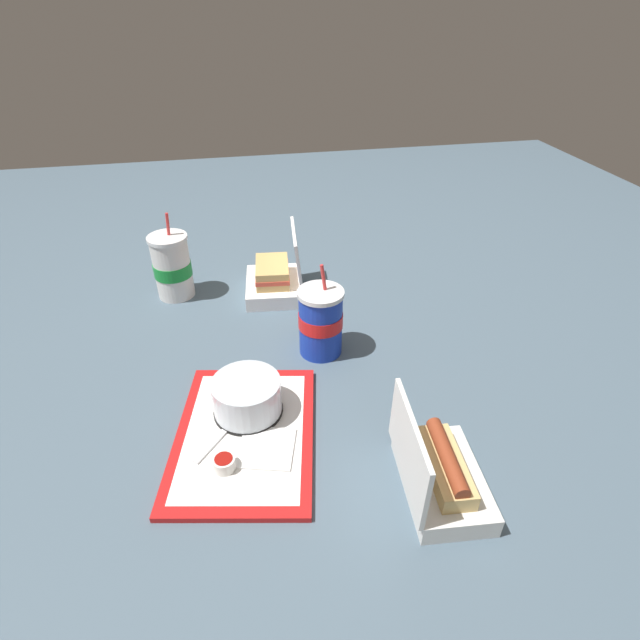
{
  "coord_description": "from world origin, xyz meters",
  "views": [
    {
      "loc": [
        -0.97,
        0.15,
        0.72
      ],
      "look_at": [
        0.0,
        -0.04,
        0.05
      ],
      "focal_mm": 28.0,
      "sensor_mm": 36.0,
      "label": 1
    }
  ],
  "objects_px": {
    "food_tray": "(245,434)",
    "soda_cup_back": "(172,267)",
    "plastic_fork": "(214,442)",
    "clamshell_sandwich_right": "(276,278)",
    "cake_container": "(247,398)",
    "ketchup_cup": "(224,463)",
    "soda_cup_left": "(321,321)",
    "clamshell_hotdog_center": "(439,472)"
  },
  "relations": [
    {
      "from": "ketchup_cup",
      "to": "clamshell_sandwich_right",
      "type": "distance_m",
      "value": 0.63
    },
    {
      "from": "ketchup_cup",
      "to": "clamshell_hotdog_center",
      "type": "height_order",
      "value": "clamshell_hotdog_center"
    },
    {
      "from": "soda_cup_left",
      "to": "soda_cup_back",
      "type": "bearing_deg",
      "value": 46.03
    },
    {
      "from": "plastic_fork",
      "to": "clamshell_sandwich_right",
      "type": "bearing_deg",
      "value": 20.61
    },
    {
      "from": "clamshell_sandwich_right",
      "to": "soda_cup_left",
      "type": "bearing_deg",
      "value": -166.41
    },
    {
      "from": "food_tray",
      "to": "clamshell_hotdog_center",
      "type": "xyz_separation_m",
      "value": [
        -0.18,
        -0.31,
        0.03
      ]
    },
    {
      "from": "food_tray",
      "to": "cake_container",
      "type": "bearing_deg",
      "value": -12.45
    },
    {
      "from": "food_tray",
      "to": "plastic_fork",
      "type": "bearing_deg",
      "value": 106.39
    },
    {
      "from": "plastic_fork",
      "to": "clamshell_hotdog_center",
      "type": "height_order",
      "value": "clamshell_hotdog_center"
    },
    {
      "from": "cake_container",
      "to": "clamshell_hotdog_center",
      "type": "bearing_deg",
      "value": -128.14
    },
    {
      "from": "clamshell_hotdog_center",
      "to": "soda_cup_back",
      "type": "xyz_separation_m",
      "value": [
        0.75,
        0.46,
        0.05
      ]
    },
    {
      "from": "food_tray",
      "to": "soda_cup_back",
      "type": "xyz_separation_m",
      "value": [
        0.57,
        0.15,
        0.08
      ]
    },
    {
      "from": "ketchup_cup",
      "to": "soda_cup_left",
      "type": "height_order",
      "value": "soda_cup_left"
    },
    {
      "from": "food_tray",
      "to": "soda_cup_back",
      "type": "distance_m",
      "value": 0.59
    },
    {
      "from": "ketchup_cup",
      "to": "plastic_fork",
      "type": "xyz_separation_m",
      "value": [
        0.06,
        0.02,
        -0.01
      ]
    },
    {
      "from": "food_tray",
      "to": "cake_container",
      "type": "xyz_separation_m",
      "value": [
        0.05,
        -0.01,
        0.04
      ]
    },
    {
      "from": "soda_cup_back",
      "to": "soda_cup_left",
      "type": "xyz_separation_m",
      "value": [
        -0.33,
        -0.34,
        -0.0
      ]
    },
    {
      "from": "cake_container",
      "to": "plastic_fork",
      "type": "bearing_deg",
      "value": 136.0
    },
    {
      "from": "cake_container",
      "to": "soda_cup_left",
      "type": "height_order",
      "value": "soda_cup_left"
    },
    {
      "from": "plastic_fork",
      "to": "clamshell_sandwich_right",
      "type": "distance_m",
      "value": 0.57
    },
    {
      "from": "clamshell_sandwich_right",
      "to": "soda_cup_back",
      "type": "bearing_deg",
      "value": 81.11
    },
    {
      "from": "plastic_fork",
      "to": "soda_cup_left",
      "type": "distance_m",
      "value": 0.36
    },
    {
      "from": "soda_cup_back",
      "to": "soda_cup_left",
      "type": "height_order",
      "value": "soda_cup_back"
    },
    {
      "from": "cake_container",
      "to": "plastic_fork",
      "type": "distance_m",
      "value": 0.1
    },
    {
      "from": "cake_container",
      "to": "clamshell_hotdog_center",
      "type": "relative_size",
      "value": 0.64
    },
    {
      "from": "food_tray",
      "to": "plastic_fork",
      "type": "xyz_separation_m",
      "value": [
        -0.02,
        0.06,
        0.01
      ]
    },
    {
      "from": "clamshell_hotdog_center",
      "to": "soda_cup_back",
      "type": "distance_m",
      "value": 0.88
    },
    {
      "from": "food_tray",
      "to": "clamshell_sandwich_right",
      "type": "distance_m",
      "value": 0.54
    },
    {
      "from": "cake_container",
      "to": "clamshell_sandwich_right",
      "type": "xyz_separation_m",
      "value": [
        0.47,
        -0.11,
        -0.0
      ]
    },
    {
      "from": "clamshell_sandwich_right",
      "to": "cake_container",
      "type": "bearing_deg",
      "value": 166.38
    },
    {
      "from": "clamshell_sandwich_right",
      "to": "soda_cup_back",
      "type": "xyz_separation_m",
      "value": [
        0.04,
        0.27,
        0.04
      ]
    },
    {
      "from": "ketchup_cup",
      "to": "soda_cup_left",
      "type": "bearing_deg",
      "value": -36.7
    },
    {
      "from": "cake_container",
      "to": "soda_cup_back",
      "type": "distance_m",
      "value": 0.54
    },
    {
      "from": "ketchup_cup",
      "to": "clamshell_sandwich_right",
      "type": "bearing_deg",
      "value": -15.39
    },
    {
      "from": "plastic_fork",
      "to": "soda_cup_back",
      "type": "xyz_separation_m",
      "value": [
        0.58,
        0.09,
        0.07
      ]
    },
    {
      "from": "soda_cup_left",
      "to": "clamshell_hotdog_center",
      "type": "bearing_deg",
      "value": -164.25
    },
    {
      "from": "ketchup_cup",
      "to": "plastic_fork",
      "type": "bearing_deg",
      "value": 14.93
    },
    {
      "from": "food_tray",
      "to": "ketchup_cup",
      "type": "height_order",
      "value": "ketchup_cup"
    },
    {
      "from": "cake_container",
      "to": "soda_cup_back",
      "type": "height_order",
      "value": "soda_cup_back"
    },
    {
      "from": "soda_cup_left",
      "to": "cake_container",
      "type": "bearing_deg",
      "value": 134.88
    },
    {
      "from": "clamshell_hotdog_center",
      "to": "ketchup_cup",
      "type": "bearing_deg",
      "value": 73.72
    },
    {
      "from": "clamshell_sandwich_right",
      "to": "soda_cup_back",
      "type": "height_order",
      "value": "soda_cup_back"
    }
  ]
}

